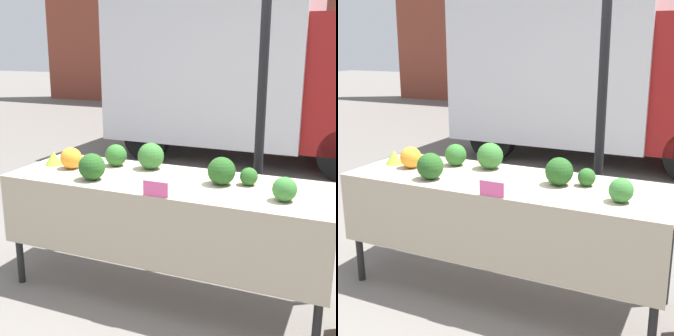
% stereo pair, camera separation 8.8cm
% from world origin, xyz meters
% --- Properties ---
extents(ground_plane, '(40.00, 40.00, 0.00)m').
position_xyz_m(ground_plane, '(0.00, 0.00, 0.00)').
color(ground_plane, slate).
extents(tent_pole, '(0.07, 0.07, 2.22)m').
position_xyz_m(tent_pole, '(0.45, 0.68, 1.11)').
color(tent_pole, black).
rests_on(tent_pole, ground_plane).
extents(parked_truck, '(4.21, 2.02, 2.73)m').
position_xyz_m(parked_truck, '(-0.51, 4.20, 1.41)').
color(parked_truck, silver).
rests_on(parked_truck, ground_plane).
extents(market_table, '(2.18, 0.73, 0.82)m').
position_xyz_m(market_table, '(0.00, -0.06, 0.71)').
color(market_table, tan).
rests_on(market_table, ground_plane).
extents(orange_cauliflower, '(0.15, 0.15, 0.15)m').
position_xyz_m(orange_cauliflower, '(-0.75, -0.02, 0.90)').
color(orange_cauliflower, orange).
rests_on(orange_cauliflower, market_table).
extents(romanesco_head, '(0.13, 0.13, 0.10)m').
position_xyz_m(romanesco_head, '(-0.93, 0.02, 0.87)').
color(romanesco_head, '#93B238').
rests_on(romanesco_head, market_table).
extents(broccoli_head_0, '(0.16, 0.16, 0.16)m').
position_xyz_m(broccoli_head_0, '(-0.49, 0.18, 0.90)').
color(broccoli_head_0, '#2D6628').
rests_on(broccoli_head_0, market_table).
extents(broccoli_head_1, '(0.18, 0.18, 0.18)m').
position_xyz_m(broccoli_head_1, '(-0.46, -0.20, 0.91)').
color(broccoli_head_1, '#23511E').
rests_on(broccoli_head_1, market_table).
extents(broccoli_head_2, '(0.19, 0.19, 0.19)m').
position_xyz_m(broccoli_head_2, '(-0.22, 0.20, 0.91)').
color(broccoli_head_2, '#336B2D').
rests_on(broccoli_head_2, market_table).
extents(broccoli_head_3, '(0.18, 0.18, 0.18)m').
position_xyz_m(broccoli_head_3, '(0.35, 0.04, 0.91)').
color(broccoli_head_3, '#23511E').
rests_on(broccoli_head_3, market_table).
extents(broccoli_head_4, '(0.14, 0.14, 0.14)m').
position_xyz_m(broccoli_head_4, '(0.78, -0.13, 0.89)').
color(broccoli_head_4, '#387533').
rests_on(broccoli_head_4, market_table).
extents(broccoli_head_5, '(0.11, 0.11, 0.11)m').
position_xyz_m(broccoli_head_5, '(0.52, 0.09, 0.88)').
color(broccoli_head_5, '#285B23').
rests_on(broccoli_head_5, market_table).
extents(price_sign, '(0.16, 0.01, 0.09)m').
position_xyz_m(price_sign, '(0.07, -0.35, 0.87)').
color(price_sign, '#F45B9E').
rests_on(price_sign, market_table).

